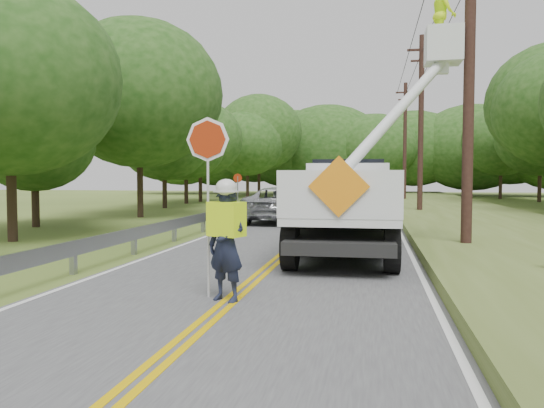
# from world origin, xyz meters

# --- Properties ---
(ground) EXTENTS (140.00, 140.00, 0.00)m
(ground) POSITION_xyz_m (0.00, 0.00, 0.00)
(ground) COLOR #465B22
(ground) RESTS_ON ground
(road) EXTENTS (7.20, 96.00, 0.03)m
(road) POSITION_xyz_m (0.00, 14.00, 0.01)
(road) COLOR #444446
(road) RESTS_ON ground
(guardrail) EXTENTS (0.18, 48.00, 0.77)m
(guardrail) POSITION_xyz_m (-4.02, 14.91, 0.55)
(guardrail) COLOR gray
(guardrail) RESTS_ON ground
(utility_poles) EXTENTS (1.60, 43.30, 10.00)m
(utility_poles) POSITION_xyz_m (5.00, 17.02, 5.27)
(utility_poles) COLOR black
(utility_poles) RESTS_ON ground
(tall_grass_verge) EXTENTS (7.00, 96.00, 0.30)m
(tall_grass_verge) POSITION_xyz_m (7.10, 14.00, 0.15)
(tall_grass_verge) COLOR #4E5F25
(tall_grass_verge) RESTS_ON ground
(treeline_left) EXTENTS (10.93, 54.17, 10.87)m
(treeline_left) POSITION_xyz_m (-10.37, 30.08, 5.72)
(treeline_left) COLOR #332319
(treeline_left) RESTS_ON ground
(treeline_horizon) EXTENTS (55.47, 13.24, 10.40)m
(treeline_horizon) POSITION_xyz_m (1.00, 56.25, 5.50)
(treeline_horizon) COLOR #194110
(treeline_horizon) RESTS_ON ground
(flagger) EXTENTS (1.20, 0.71, 3.19)m
(flagger) POSITION_xyz_m (-0.07, 2.17, 1.15)
(flagger) COLOR #191E33
(flagger) RESTS_ON road
(bucket_truck) EXTENTS (4.50, 7.85, 7.48)m
(bucket_truck) POSITION_xyz_m (1.80, 9.33, 1.68)
(bucket_truck) COLOR black
(bucket_truck) RESTS_ON road
(suv_silver) EXTENTS (3.01, 6.05, 1.65)m
(suv_silver) POSITION_xyz_m (-1.87, 17.95, 0.84)
(suv_silver) COLOR #A4A6AB
(suv_silver) RESTS_ON road
(suv_darkgrey) EXTENTS (2.84, 5.19, 1.43)m
(suv_darkgrey) POSITION_xyz_m (-1.59, 23.33, 0.73)
(suv_darkgrey) COLOR #3A3E43
(suv_darkgrey) RESTS_ON road
(stop_sign_permanent) EXTENTS (0.47, 0.21, 2.34)m
(stop_sign_permanent) POSITION_xyz_m (-4.81, 21.06, 1.53)
(stop_sign_permanent) COLOR gray
(stop_sign_permanent) RESTS_ON ground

